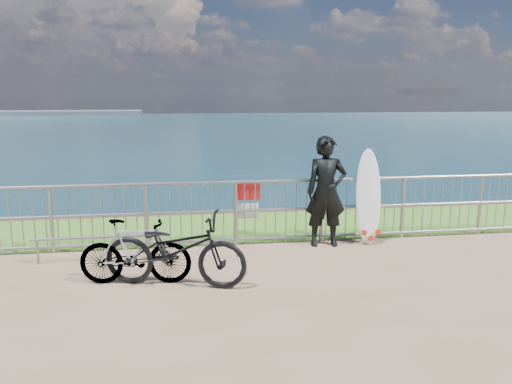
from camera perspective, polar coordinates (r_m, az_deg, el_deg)
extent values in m
plane|color=#3A7720|center=(9.76, -0.06, -3.95)|extent=(120.00, 120.00, 0.00)
cube|color=brown|center=(11.76, -0.93, -14.28)|extent=(120.00, 0.30, 5.00)
plane|color=#193F4D|center=(96.92, -7.60, 6.77)|extent=(260.00, 260.00, 0.00)
cube|color=#565E68|center=(181.39, -24.18, 8.22)|extent=(70.00, 12.00, 1.50)
cylinder|color=gray|center=(8.45, 1.02, 1.23)|extent=(10.00, 0.06, 0.06)
cylinder|color=gray|center=(8.56, 1.01, -2.03)|extent=(10.00, 0.05, 0.05)
cylinder|color=gray|center=(8.69, 0.99, -5.27)|extent=(10.00, 0.05, 0.05)
cylinder|color=gray|center=(8.73, -22.34, -3.01)|extent=(0.06, 0.06, 1.10)
cylinder|color=gray|center=(8.48, -12.46, -2.80)|extent=(0.06, 0.06, 1.10)
cylinder|color=gray|center=(8.50, -2.32, -2.50)|extent=(0.06, 0.06, 1.10)
cylinder|color=gray|center=(8.78, 7.46, -2.14)|extent=(0.06, 0.06, 1.10)
cylinder|color=gray|center=(9.30, 16.39, -1.76)|extent=(0.06, 0.06, 1.10)
cylinder|color=gray|center=(10.01, 24.22, -1.39)|extent=(0.06, 0.06, 1.10)
cube|color=red|center=(8.51, -0.93, 0.06)|extent=(0.42, 0.02, 0.30)
cube|color=white|center=(8.50, -0.93, 0.05)|extent=(0.38, 0.01, 0.08)
cube|color=white|center=(8.58, -0.92, -2.17)|extent=(0.36, 0.02, 0.26)
imported|color=black|center=(8.49, 8.02, 0.03)|extent=(0.72, 0.50, 1.87)
ellipsoid|color=white|center=(8.81, 12.72, -0.48)|extent=(0.48, 0.44, 1.64)
cone|color=red|center=(8.79, 12.07, -4.43)|extent=(0.10, 0.18, 0.10)
cone|color=red|center=(8.88, 13.58, -4.34)|extent=(0.10, 0.18, 0.10)
cone|color=red|center=(8.87, 12.80, -5.05)|extent=(0.10, 0.18, 0.10)
imported|color=black|center=(6.82, -9.22, -6.49)|extent=(2.06, 1.19, 1.02)
imported|color=black|center=(7.02, -13.64, -6.64)|extent=(1.56, 0.61, 0.91)
cylinder|color=gray|center=(8.09, -17.64, -4.96)|extent=(1.99, 0.05, 0.05)
cylinder|color=gray|center=(8.34, -23.69, -6.30)|extent=(0.04, 0.04, 0.39)
cylinder|color=gray|center=(8.04, -11.20, -6.17)|extent=(0.04, 0.04, 0.39)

